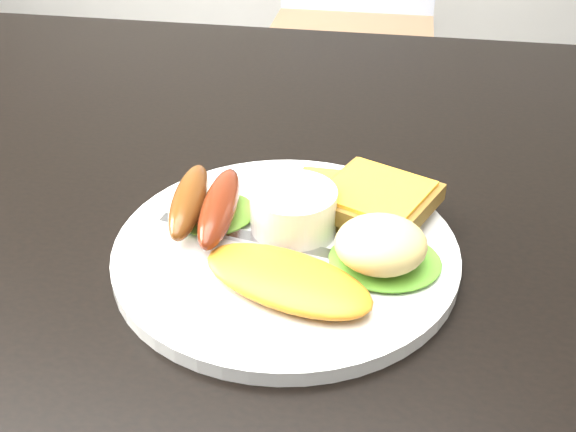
% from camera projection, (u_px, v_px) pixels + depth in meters
% --- Properties ---
extents(dining_table, '(1.20, 0.80, 0.04)m').
position_uv_depth(dining_table, '(283.00, 183.00, 0.66)').
color(dining_table, black).
rests_on(dining_table, ground).
extents(dining_chair, '(0.44, 0.44, 0.05)m').
position_uv_depth(dining_chair, '(350.00, 42.00, 1.81)').
color(dining_chair, tan).
rests_on(dining_chair, ground).
extents(person, '(0.53, 0.41, 1.32)m').
position_uv_depth(person, '(271.00, 73.00, 1.08)').
color(person, navy).
rests_on(person, ground).
extents(plate, '(0.27, 0.27, 0.01)m').
position_uv_depth(plate, '(286.00, 250.00, 0.53)').
color(plate, white).
rests_on(plate, dining_table).
extents(lettuce_left, '(0.09, 0.09, 0.01)m').
position_uv_depth(lettuce_left, '(212.00, 213.00, 0.55)').
color(lettuce_left, '#578D1E').
rests_on(lettuce_left, plate).
extents(lettuce_right, '(0.09, 0.08, 0.01)m').
position_uv_depth(lettuce_right, '(385.00, 260.00, 0.50)').
color(lettuce_right, green).
rests_on(lettuce_right, plate).
extents(omelette, '(0.14, 0.10, 0.02)m').
position_uv_depth(omelette, '(287.00, 279.00, 0.47)').
color(omelette, orange).
rests_on(omelette, plate).
extents(sausage_a, '(0.04, 0.11, 0.03)m').
position_uv_depth(sausage_a, '(189.00, 200.00, 0.54)').
color(sausage_a, brown).
rests_on(sausage_a, lettuce_left).
extents(sausage_b, '(0.03, 0.11, 0.03)m').
position_uv_depth(sausage_b, '(220.00, 207.00, 0.53)').
color(sausage_b, maroon).
rests_on(sausage_b, lettuce_left).
extents(ramekin, '(0.09, 0.09, 0.04)m').
position_uv_depth(ramekin, '(293.00, 213.00, 0.53)').
color(ramekin, white).
rests_on(ramekin, plate).
extents(toast_a, '(0.08, 0.08, 0.01)m').
position_uv_depth(toast_a, '(341.00, 200.00, 0.57)').
color(toast_a, olive).
rests_on(toast_a, plate).
extents(toast_b, '(0.11, 0.11, 0.01)m').
position_uv_depth(toast_b, '(376.00, 199.00, 0.54)').
color(toast_b, '#936122').
rests_on(toast_b, toast_a).
extents(potato_salad, '(0.08, 0.08, 0.04)m').
position_uv_depth(potato_salad, '(381.00, 244.00, 0.49)').
color(potato_salad, beige).
rests_on(potato_salad, lettuce_right).
extents(fork, '(0.15, 0.04, 0.00)m').
position_uv_depth(fork, '(246.00, 237.00, 0.53)').
color(fork, '#ADAFB7').
rests_on(fork, plate).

